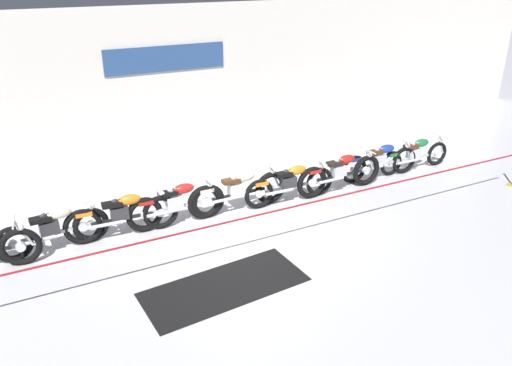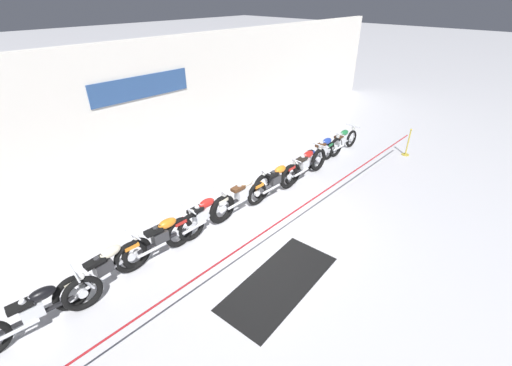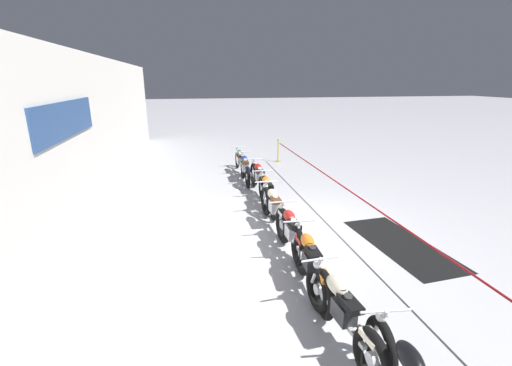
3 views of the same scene
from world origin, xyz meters
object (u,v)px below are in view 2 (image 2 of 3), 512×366
Objects in this scene: motorcycle_black_0 at (37,312)px; motorcycle_cream_4 at (243,195)px; motorcycle_blue_7 at (323,151)px; stanchion_mid_left at (407,146)px; motorcycle_cream_1 at (106,268)px; stanchion_far_left at (251,245)px; motorcycle_orange_2 at (163,238)px; motorcycle_red_3 at (202,217)px; motorcycle_orange_5 at (276,180)px; motorcycle_green_8 at (341,141)px; floor_banner at (279,282)px; motorcycle_red_6 at (305,165)px.

motorcycle_black_0 is 5.36m from motorcycle_cream_4.
motorcycle_cream_4 is at bearing -179.40° from motorcycle_blue_7.
motorcycle_black_0 is 12.34m from stanchion_mid_left.
stanchion_far_left is at bearing -40.02° from motorcycle_cream_1.
motorcycle_red_3 is (1.16, -0.02, -0.00)m from motorcycle_orange_2.
motorcycle_cream_4 is at bearing 174.17° from motorcycle_orange_5.
motorcycle_cream_4 is 5.32m from motorcycle_green_8.
motorcycle_orange_5 is at bearing -2.72° from motorcycle_red_3.
motorcycle_blue_7 is 1.02× the size of motorcycle_green_8.
motorcycle_red_3 reaches higher than floor_banner.
motorcycle_cream_4 is 0.18× the size of stanchion_far_left.
motorcycle_black_0 is at bearing -173.13° from motorcycle_cream_1.
motorcycle_orange_2 reaches higher than motorcycle_blue_7.
motorcycle_cream_1 is 3.99m from motorcycle_cream_4.
motorcycle_red_3 reaches higher than motorcycle_green_8.
motorcycle_cream_4 is 2.55m from stanchion_far_left.
motorcycle_red_6 is 1.44m from motorcycle_blue_7.
motorcycle_cream_1 is 0.76× the size of floor_banner.
motorcycle_black_0 reaches higher than floor_banner.
motorcycle_orange_5 is at bearing -176.47° from motorcycle_blue_7.
stanchion_far_left is at bearing -164.43° from motorcycle_green_8.
motorcycle_orange_2 is at bearing 2.98° from motorcycle_black_0.
motorcycle_orange_5 is (5.27, -0.17, 0.00)m from motorcycle_cream_1.
motorcycle_red_6 reaches higher than motorcycle_black_0.
stanchion_mid_left is at bearing -10.18° from motorcycle_cream_1.
motorcycle_cream_1 is 0.90× the size of motorcycle_red_6.
motorcycle_cream_1 is 0.94× the size of motorcycle_blue_7.
motorcycle_red_6 is 2.66m from motorcycle_green_8.
motorcycle_cream_1 is 11.01m from stanchion_mid_left.
motorcycle_orange_5 is 0.17× the size of stanchion_far_left.
motorcycle_orange_2 is 2.63m from motorcycle_cream_4.
stanchion_far_left is at bearing 101.65° from floor_banner.
motorcycle_red_6 reaches higher than motorcycle_cream_4.
stanchion_far_left reaches higher than motorcycle_cream_4.
motorcycle_green_8 is at bearing 0.91° from motorcycle_black_0.
motorcycle_cream_4 is 4.10m from motorcycle_blue_7.
motorcycle_red_3 reaches higher than motorcycle_black_0.
motorcycle_orange_2 is 0.96× the size of motorcycle_red_6.
motorcycle_blue_7 is (4.10, 0.04, -0.00)m from motorcycle_cream_4.
motorcycle_black_0 is 1.05× the size of motorcycle_red_3.
motorcycle_red_6 is at bearing -3.81° from motorcycle_cream_4.
motorcycle_orange_2 is 1.00× the size of motorcycle_orange_5.
motorcycle_orange_5 is 3.72m from floor_banner.
motorcycle_blue_7 is (9.46, 0.17, -0.00)m from motorcycle_black_0.
motorcycle_black_0 is 2.73m from motorcycle_orange_2.
motorcycle_cream_1 is 3.04m from stanchion_far_left.
motorcycle_orange_5 is (3.91, -0.15, -0.01)m from motorcycle_orange_2.
motorcycle_black_0 reaches higher than motorcycle_orange_5.
motorcycle_blue_7 is (1.43, 0.22, -0.01)m from motorcycle_red_6.
motorcycle_cream_1 is at bearing 169.82° from stanchion_mid_left.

